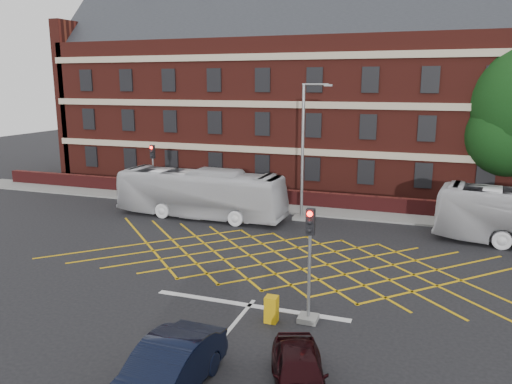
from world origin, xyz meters
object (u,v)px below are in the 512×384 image
(traffic_light_near, at_px, (309,276))
(utility_cabinet, at_px, (271,309))
(bus_left, at_px, (200,193))
(traffic_light_far, at_px, (154,180))
(car_maroon, at_px, (299,372))
(street_lamp, at_px, (303,175))
(direction_signs, at_px, (161,182))
(car_navy, at_px, (166,371))

(traffic_light_near, relative_size, utility_cabinet, 4.33)
(bus_left, height_order, traffic_light_far, traffic_light_far)
(traffic_light_near, bearing_deg, traffic_light_far, 136.24)
(car_maroon, relative_size, street_lamp, 0.44)
(car_maroon, height_order, direction_signs, direction_signs)
(traffic_light_near, distance_m, direction_signs, 21.48)
(traffic_light_near, relative_size, traffic_light_far, 1.00)
(car_maroon, distance_m, direction_signs, 25.26)
(car_maroon, bearing_deg, direction_signs, 108.85)
(bus_left, xyz_separation_m, car_navy, (7.38, -17.70, -0.80))
(bus_left, distance_m, traffic_light_near, 15.64)
(street_lamp, bearing_deg, utility_cabinet, -80.45)
(traffic_light_far, relative_size, direction_signs, 1.94)
(car_maroon, xyz_separation_m, traffic_light_near, (-0.77, 4.34, 1.13))
(car_maroon, height_order, traffic_light_near, traffic_light_near)
(car_maroon, bearing_deg, bus_left, 103.87)
(traffic_light_far, xyz_separation_m, direction_signs, (-0.16, 1.24, -0.39))
(traffic_light_near, height_order, direction_signs, traffic_light_near)
(utility_cabinet, bearing_deg, car_navy, -105.17)
(traffic_light_far, bearing_deg, street_lamp, -2.83)
(bus_left, height_order, direction_signs, bus_left)
(car_navy, distance_m, car_maroon, 3.71)
(bus_left, relative_size, street_lamp, 1.32)
(car_maroon, distance_m, street_lamp, 18.63)
(car_navy, bearing_deg, traffic_light_far, 122.92)
(car_navy, relative_size, car_maroon, 1.26)
(traffic_light_far, relative_size, street_lamp, 0.50)
(bus_left, height_order, traffic_light_near, traffic_light_near)
(bus_left, relative_size, car_navy, 2.39)
(street_lamp, xyz_separation_m, direction_signs, (-11.32, 1.80, -1.53))
(car_navy, xyz_separation_m, traffic_light_near, (2.68, 5.72, 0.99))
(car_navy, height_order, traffic_light_near, traffic_light_near)
(car_navy, bearing_deg, direction_signs, 121.73)
(bus_left, distance_m, direction_signs, 5.98)
(traffic_light_near, height_order, street_lamp, street_lamp)
(street_lamp, bearing_deg, direction_signs, 170.99)
(traffic_light_far, height_order, utility_cabinet, traffic_light_far)
(utility_cabinet, bearing_deg, traffic_light_near, 21.39)
(street_lamp, xyz_separation_m, utility_cabinet, (2.37, -14.11, -2.42))
(traffic_light_near, height_order, traffic_light_far, same)
(utility_cabinet, bearing_deg, direction_signs, 130.73)
(bus_left, xyz_separation_m, utility_cabinet, (8.79, -12.48, -1.08))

